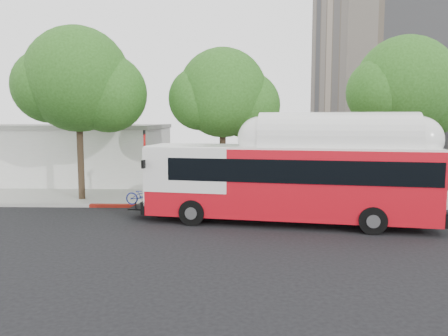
% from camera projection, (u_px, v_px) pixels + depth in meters
% --- Properties ---
extents(ground, '(120.00, 120.00, 0.00)m').
position_uv_depth(ground, '(241.00, 226.00, 19.10)').
color(ground, black).
rests_on(ground, ground).
extents(sidewalk, '(60.00, 5.00, 0.15)m').
position_uv_depth(sidewalk, '(240.00, 198.00, 25.55)').
color(sidewalk, gray).
rests_on(sidewalk, ground).
extents(curb_strip, '(60.00, 0.30, 0.15)m').
position_uv_depth(curb_strip, '(240.00, 206.00, 22.97)').
color(curb_strip, gray).
rests_on(curb_strip, ground).
extents(red_curb_segment, '(10.00, 0.32, 0.16)m').
position_uv_depth(red_curb_segment, '(184.00, 206.00, 23.06)').
color(red_curb_segment, maroon).
rests_on(red_curb_segment, ground).
extents(street_tree_left, '(6.67, 5.80, 9.74)m').
position_uv_depth(street_tree_left, '(87.00, 84.00, 24.15)').
color(street_tree_left, '#2D2116').
rests_on(street_tree_left, ground).
extents(street_tree_mid, '(5.75, 5.00, 8.62)m').
position_uv_depth(street_tree_mid, '(230.00, 97.00, 24.48)').
color(street_tree_mid, '#2D2116').
rests_on(street_tree_mid, ground).
extents(street_tree_right, '(6.21, 5.40, 9.18)m').
position_uv_depth(street_tree_right, '(412.00, 90.00, 23.93)').
color(street_tree_right, '#2D2116').
rests_on(street_tree_right, ground).
extents(low_commercial_bldg, '(16.20, 10.20, 4.25)m').
position_uv_depth(low_commercial_bldg, '(56.00, 152.00, 33.20)').
color(low_commercial_bldg, silver).
rests_on(low_commercial_bldg, ground).
extents(transit_bus, '(13.64, 4.76, 3.97)m').
position_uv_depth(transit_bus, '(289.00, 182.00, 19.39)').
color(transit_bus, red).
rests_on(transit_bus, ground).
extents(signal_pole, '(0.12, 0.39, 4.08)m').
position_uv_depth(signal_pole, '(145.00, 168.00, 23.12)').
color(signal_pole, red).
rests_on(signal_pole, ground).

